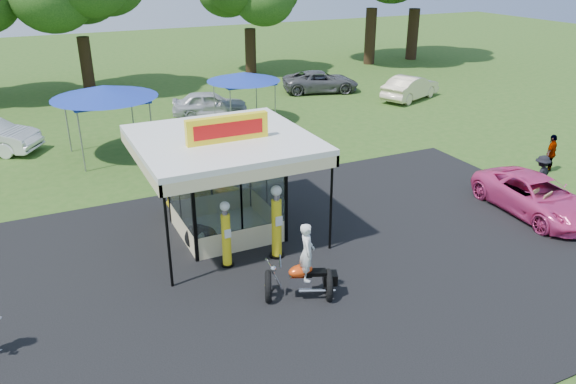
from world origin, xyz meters
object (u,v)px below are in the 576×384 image
object	(u,v)px
kiosk_car	(206,196)
tent_west	(104,92)
a_frame_sign	(539,205)
bg_car_e	(410,88)
gas_station_kiosk	(225,183)
gas_pump_right	(277,224)
gas_pump_left	(226,236)
motorcycle	(304,269)
spectator_east_a	(541,175)
bg_car_c	(210,104)
spectator_east_b	(551,153)
pink_sedan	(536,196)
bg_car_d	(321,82)
tent_east	(243,77)

from	to	relation	value
kiosk_car	tent_west	size ratio (longest dim) A/B	0.60
a_frame_sign	bg_car_e	size ratio (longest dim) A/B	0.23
gas_station_kiosk	gas_pump_right	xyz separation A→B (m)	(0.82, -2.28, -0.63)
gas_pump_left	motorcycle	distance (m)	2.81
a_frame_sign	spectator_east_a	xyz separation A→B (m)	(1.78, 1.59, 0.26)
gas_pump_left	gas_pump_right	bearing A→B (deg)	-5.43
gas_pump_left	bg_car_c	distance (m)	17.06
spectator_east_b	gas_station_kiosk	bearing A→B (deg)	-24.26
motorcycle	spectator_east_b	bearing A→B (deg)	39.48
spectator_east_b	motorcycle	bearing A→B (deg)	-5.85
spectator_east_a	spectator_east_b	bearing A→B (deg)	-160.07
gas_station_kiosk	gas_pump_left	bearing A→B (deg)	-109.37
gas_pump_left	bg_car_e	world-z (taller)	gas_pump_left
gas_station_kiosk	bg_car_c	xyz separation A→B (m)	(4.10, 14.23, -1.06)
kiosk_car	motorcycle	bearing A→B (deg)	-175.23
motorcycle	kiosk_car	distance (m)	6.85
spectator_east_b	tent_west	bearing A→B (deg)	-53.65
kiosk_car	spectator_east_a	distance (m)	12.85
pink_sedan	tent_west	xyz separation A→B (m)	(-12.72, 13.09, 2.30)
pink_sedan	bg_car_e	xyz separation A→B (m)	(6.40, 15.91, 0.08)
bg_car_d	spectator_east_a	bearing A→B (deg)	-165.70
motorcycle	a_frame_sign	distance (m)	9.76
pink_sedan	bg_car_c	bearing A→B (deg)	114.45
pink_sedan	gas_pump_right	bearing A→B (deg)	177.82
spectator_east_a	spectator_east_b	world-z (taller)	spectator_east_b
gas_pump_left	spectator_east_b	distance (m)	15.33
spectator_east_a	pink_sedan	bearing A→B (deg)	24.20
a_frame_sign	tent_east	bearing A→B (deg)	89.84
spectator_east_a	bg_car_e	size ratio (longest dim) A/B	0.35
tent_west	bg_car_d	bearing A→B (deg)	25.49
spectator_east_b	spectator_east_a	bearing A→B (deg)	11.88
spectator_east_a	tent_east	size ratio (longest dim) A/B	0.40
kiosk_car	bg_car_c	world-z (taller)	bg_car_c
spectator_east_a	bg_car_e	xyz separation A→B (m)	(4.88, 14.72, -0.04)
gas_station_kiosk	gas_pump_right	world-z (taller)	gas_station_kiosk
pink_sedan	spectator_east_a	size ratio (longest dim) A/B	3.05
bg_car_c	gas_pump_right	bearing A→B (deg)	-176.52
spectator_east_b	bg_car_c	bearing A→B (deg)	-76.93
spectator_east_a	bg_car_c	xyz separation A→B (m)	(-7.96, 16.43, -0.08)
gas_pump_right	a_frame_sign	xyz separation A→B (m)	(9.47, -1.51, -0.62)
spectator_east_b	tent_west	size ratio (longest dim) A/B	0.35
gas_pump_right	tent_west	xyz separation A→B (m)	(-2.99, 11.98, 1.82)
bg_car_c	bg_car_d	xyz separation A→B (m)	(8.66, 2.59, -0.02)
gas_station_kiosk	tent_west	xyz separation A→B (m)	(-2.17, 9.70, 1.19)
motorcycle	spectator_east_a	xyz separation A→B (m)	(11.50, 2.41, -0.11)
gas_station_kiosk	gas_pump_left	size ratio (longest dim) A/B	2.52
kiosk_car	pink_sedan	xyz separation A→B (m)	(10.55, -5.60, 0.20)
gas_pump_right	bg_car_e	bearing A→B (deg)	42.54
motorcycle	bg_car_c	bearing A→B (deg)	102.67
gas_station_kiosk	a_frame_sign	distance (m)	11.04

